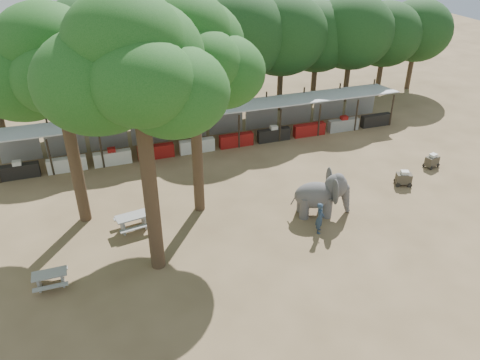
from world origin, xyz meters
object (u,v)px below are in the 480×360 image
object	(u,v)px
picnic_table_far	(133,220)
cart_front	(404,178)
elephant	(322,194)
picnic_table_near	(50,278)
yard_tree_center	(132,69)
cart_back	(432,161)
yard_tree_back	(188,53)
yard_tree_left	(53,66)
handler	(320,218)

from	to	relation	value
picnic_table_far	cart_front	world-z (taller)	cart_front
elephant	picnic_table_near	world-z (taller)	elephant
yard_tree_center	cart_back	world-z (taller)	yard_tree_center
picnic_table_far	cart_back	bearing A→B (deg)	-6.77
yard_tree_back	picnic_table_far	world-z (taller)	yard_tree_back
cart_front	elephant	bearing A→B (deg)	-147.17
elephant	picnic_table_far	xyz separation A→B (m)	(-9.79, 1.77, -0.66)
picnic_table_near	yard_tree_back	bearing A→B (deg)	28.03
yard_tree_left	cart_front	distance (m)	20.03
yard_tree_center	picnic_table_far	xyz separation A→B (m)	(-0.56, 3.05, -8.66)
yard_tree_center	yard_tree_left	bearing A→B (deg)	120.96
handler	picnic_table_near	distance (m)	12.89
yard_tree_center	yard_tree_back	distance (m)	5.04
yard_tree_back	elephant	world-z (taller)	yard_tree_back
yard_tree_center	handler	size ratio (longest dim) A/B	7.07
picnic_table_near	cart_back	xyz separation A→B (m)	(22.93, 3.88, -0.02)
yard_tree_left	picnic_table_near	bearing A→B (deg)	-106.68
yard_tree_center	handler	distance (m)	11.82
yard_tree_left	picnic_table_near	xyz separation A→B (m)	(-1.52, -5.09, -7.73)
picnic_table_near	picnic_table_far	distance (m)	5.06
yard_tree_center	elephant	world-z (taller)	yard_tree_center
yard_tree_back	picnic_table_far	size ratio (longest dim) A/B	6.02
elephant	cart_front	bearing A→B (deg)	24.72
cart_back	elephant	bearing A→B (deg)	-179.78
yard_tree_left	cart_front	world-z (taller)	yard_tree_left
yard_tree_back	cart_front	distance (m)	14.80
yard_tree_left	cart_back	xyz separation A→B (m)	(21.41, -1.21, -7.75)
handler	cart_front	bearing A→B (deg)	-41.65
picnic_table_near	cart_front	world-z (taller)	cart_front
handler	picnic_table_far	size ratio (longest dim) A/B	0.90
yard_tree_left	picnic_table_far	distance (m)	8.27
elephant	picnic_table_far	bearing A→B (deg)	-176.28
elephant	cart_back	world-z (taller)	elephant
picnic_table_near	cart_front	bearing A→B (deg)	6.77
yard_tree_center	cart_front	bearing A→B (deg)	9.04
picnic_table_far	cart_front	xyz separation A→B (m)	(15.86, -0.61, -0.08)
yard_tree_back	cart_front	world-z (taller)	yard_tree_back
yard_tree_left	elephant	xyz separation A→B (m)	(12.23, -3.72, -6.99)
yard_tree_back	handler	distance (m)	10.28
yard_tree_back	handler	bearing A→B (deg)	-38.14
yard_tree_back	elephant	distance (m)	10.00
handler	cart_back	bearing A→B (deg)	-40.78
handler	picnic_table_far	bearing A→B (deg)	97.45
yard_tree_center	cart_front	world-z (taller)	yard_tree_center
yard_tree_back	picnic_table_near	xyz separation A→B (m)	(-7.52, -4.09, -8.07)
elephant	picnic_table_near	size ratio (longest dim) A/B	2.23
yard_tree_left	yard_tree_center	size ratio (longest dim) A/B	0.92
yard_tree_left	elephant	size ratio (longest dim) A/B	3.39
picnic_table_near	cart_front	distance (m)	19.99
picnic_table_far	handler	bearing A→B (deg)	-29.07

